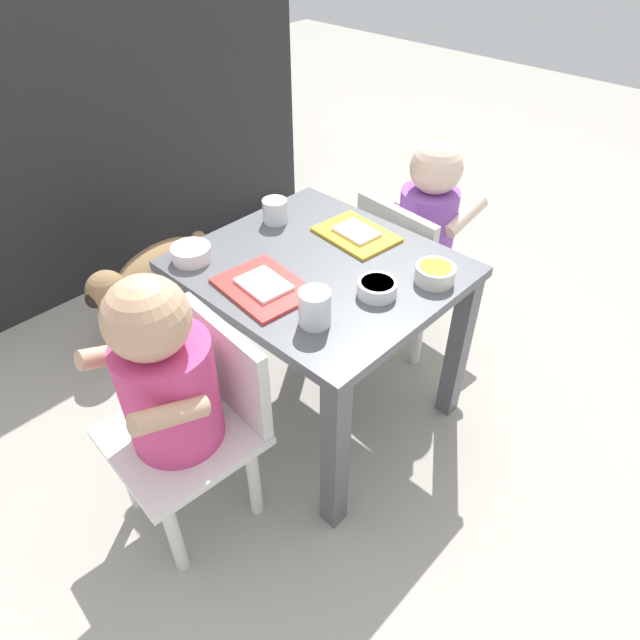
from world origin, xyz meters
name	(u,v)px	position (x,y,z in m)	size (l,w,h in m)	color
ground_plane	(320,404)	(0.00, 0.00, 0.00)	(7.00, 7.00, 0.00)	#9E998E
kitchen_cabinet_back	(73,126)	(0.00, 1.12, 0.50)	(1.69, 0.33, 0.99)	#232326
dining_table	(320,294)	(0.00, 0.00, 0.38)	(0.52, 0.58, 0.47)	#515459
seated_child_left	(172,384)	(-0.42, -0.01, 0.41)	(0.30, 0.30, 0.65)	silver
seated_child_right	(423,226)	(0.42, 0.00, 0.39)	(0.30, 0.30, 0.63)	silver
dog	(154,275)	(-0.08, 0.63, 0.18)	(0.46, 0.22, 0.28)	olive
food_tray_left	(264,286)	(-0.15, 0.02, 0.47)	(0.17, 0.21, 0.02)	red
food_tray_right	(356,234)	(0.15, 0.02, 0.47)	(0.15, 0.20, 0.02)	gold
water_cup_left	(275,212)	(0.06, 0.22, 0.49)	(0.06, 0.06, 0.06)	white
water_cup_right	(315,310)	(-0.16, -0.14, 0.50)	(0.06, 0.06, 0.07)	white
cereal_bowl_left_side	(377,288)	(0.00, -0.17, 0.48)	(0.08, 0.08, 0.03)	white
cereal_bowl_right_side	(191,253)	(-0.19, 0.23, 0.49)	(0.09, 0.09, 0.03)	white
veggie_bowl_far	(435,273)	(0.12, -0.23, 0.49)	(0.09, 0.09, 0.04)	silver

